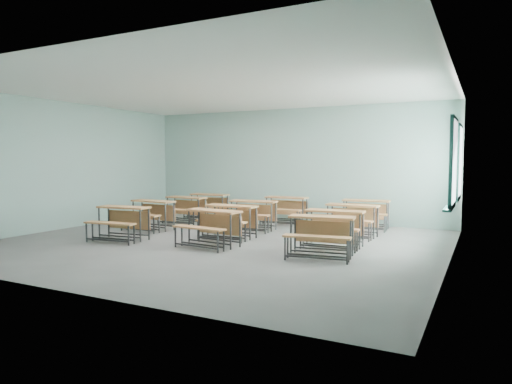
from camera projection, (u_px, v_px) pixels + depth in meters
room at (222, 166)px, 9.49m from camera, size 9.04×8.04×3.24m
desk_unit_r0c0 at (121, 218)px, 9.83m from camera, size 1.24×0.89×0.73m
desk_unit_r0c1 at (211, 222)px, 9.12m from camera, size 1.25×0.91×0.73m
desk_unit_r0c2 at (321, 230)px, 8.13m from camera, size 1.26×0.94×0.73m
desk_unit_r1c0 at (150, 210)px, 11.30m from camera, size 1.21×0.86×0.73m
desk_unit_r1c1 at (229, 216)px, 10.09m from camera, size 1.18×0.80×0.73m
desk_unit_r1c2 at (333, 223)px, 9.07m from camera, size 1.20×0.83×0.73m
desk_unit_r2c0 at (184, 206)px, 12.44m from camera, size 1.20×0.84×0.73m
desk_unit_r2c1 at (252, 210)px, 11.27m from camera, size 1.22×0.87×0.73m
desk_unit_r2c2 at (351, 215)px, 10.26m from camera, size 1.19×0.83×0.73m
desk_unit_r3c0 at (208, 202)px, 13.50m from camera, size 1.17×0.79×0.73m
desk_unit_r3c1 at (285, 206)px, 12.42m from camera, size 1.17×0.79×0.73m
desk_unit_r3c2 at (365, 210)px, 11.47m from camera, size 1.21×0.85×0.73m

